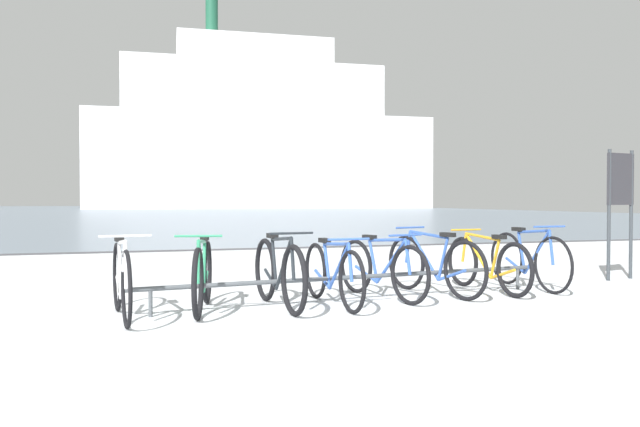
{
  "coord_description": "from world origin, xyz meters",
  "views": [
    {
      "loc": [
        -1.73,
        -4.26,
        1.16
      ],
      "look_at": [
        1.18,
        5.26,
        0.94
      ],
      "focal_mm": 34.35,
      "sensor_mm": 36.0,
      "label": 1
    }
  ],
  "objects_px": {
    "bicycle_5": "(434,265)",
    "bicycle_7": "(529,260)",
    "bicycle_0": "(121,280)",
    "bicycle_3": "(332,274)",
    "info_sign": "(620,192)",
    "bicycle_2": "(279,273)",
    "bicycle_4": "(381,269)",
    "ferry_ship": "(261,138)",
    "bicycle_6": "(487,264)",
    "bicycle_1": "(203,276)"
  },
  "relations": [
    {
      "from": "ferry_ship",
      "to": "bicycle_5",
      "type": "bearing_deg",
      "value": -99.89
    },
    {
      "from": "bicycle_5",
      "to": "bicycle_3",
      "type": "bearing_deg",
      "value": -165.85
    },
    {
      "from": "info_sign",
      "to": "bicycle_7",
      "type": "bearing_deg",
      "value": -167.66
    },
    {
      "from": "bicycle_4",
      "to": "ferry_ship",
      "type": "xyz_separation_m",
      "value": [
        13.87,
        75.52,
        9.24
      ]
    },
    {
      "from": "bicycle_7",
      "to": "ferry_ship",
      "type": "distance_m",
      "value": 76.8
    },
    {
      "from": "bicycle_1",
      "to": "info_sign",
      "type": "height_order",
      "value": "info_sign"
    },
    {
      "from": "bicycle_2",
      "to": "bicycle_0",
      "type": "bearing_deg",
      "value": -174.61
    },
    {
      "from": "bicycle_7",
      "to": "info_sign",
      "type": "height_order",
      "value": "info_sign"
    },
    {
      "from": "bicycle_1",
      "to": "bicycle_2",
      "type": "distance_m",
      "value": 0.8
    },
    {
      "from": "bicycle_4",
      "to": "bicycle_6",
      "type": "height_order",
      "value": "bicycle_4"
    },
    {
      "from": "bicycle_6",
      "to": "bicycle_1",
      "type": "bearing_deg",
      "value": -174.93
    },
    {
      "from": "bicycle_5",
      "to": "bicycle_6",
      "type": "height_order",
      "value": "bicycle_5"
    },
    {
      "from": "bicycle_3",
      "to": "info_sign",
      "type": "distance_m",
      "value": 4.85
    },
    {
      "from": "bicycle_0",
      "to": "bicycle_3",
      "type": "xyz_separation_m",
      "value": [
        2.2,
        0.14,
        -0.03
      ]
    },
    {
      "from": "bicycle_1",
      "to": "bicycle_5",
      "type": "height_order",
      "value": "bicycle_1"
    },
    {
      "from": "bicycle_1",
      "to": "bicycle_6",
      "type": "xyz_separation_m",
      "value": [
        3.58,
        0.32,
        -0.02
      ]
    },
    {
      "from": "bicycle_5",
      "to": "ferry_ship",
      "type": "distance_m",
      "value": 77.12
    },
    {
      "from": "bicycle_6",
      "to": "ferry_ship",
      "type": "height_order",
      "value": "ferry_ship"
    },
    {
      "from": "bicycle_6",
      "to": "bicycle_2",
      "type": "bearing_deg",
      "value": -172.29
    },
    {
      "from": "bicycle_0",
      "to": "bicycle_1",
      "type": "xyz_separation_m",
      "value": [
        0.8,
        0.21,
        -0.01
      ]
    },
    {
      "from": "bicycle_1",
      "to": "bicycle_6",
      "type": "bearing_deg",
      "value": 5.07
    },
    {
      "from": "bicycle_4",
      "to": "bicycle_7",
      "type": "xyz_separation_m",
      "value": [
        2.15,
        0.18,
        0.03
      ]
    },
    {
      "from": "bicycle_4",
      "to": "info_sign",
      "type": "bearing_deg",
      "value": 8.31
    },
    {
      "from": "ferry_ship",
      "to": "bicycle_7",
      "type": "bearing_deg",
      "value": -98.85
    },
    {
      "from": "info_sign",
      "to": "bicycle_3",
      "type": "bearing_deg",
      "value": -169.67
    },
    {
      "from": "bicycle_0",
      "to": "info_sign",
      "type": "relative_size",
      "value": 0.88
    },
    {
      "from": "bicycle_6",
      "to": "info_sign",
      "type": "distance_m",
      "value": 2.71
    },
    {
      "from": "bicycle_7",
      "to": "bicycle_0",
      "type": "bearing_deg",
      "value": -173.34
    },
    {
      "from": "bicycle_0",
      "to": "bicycle_2",
      "type": "bearing_deg",
      "value": 5.39
    },
    {
      "from": "bicycle_3",
      "to": "bicycle_4",
      "type": "relative_size",
      "value": 1.03
    },
    {
      "from": "bicycle_5",
      "to": "bicycle_0",
      "type": "bearing_deg",
      "value": -172.2
    },
    {
      "from": "bicycle_2",
      "to": "bicycle_3",
      "type": "height_order",
      "value": "bicycle_2"
    },
    {
      "from": "bicycle_2",
      "to": "info_sign",
      "type": "height_order",
      "value": "info_sign"
    },
    {
      "from": "bicycle_3",
      "to": "bicycle_4",
      "type": "bearing_deg",
      "value": 21.32
    },
    {
      "from": "bicycle_2",
      "to": "bicycle_6",
      "type": "distance_m",
      "value": 2.81
    },
    {
      "from": "bicycle_6",
      "to": "ferry_ship",
      "type": "distance_m",
      "value": 76.96
    },
    {
      "from": "bicycle_2",
      "to": "bicycle_4",
      "type": "bearing_deg",
      "value": 11.25
    },
    {
      "from": "bicycle_1",
      "to": "bicycle_6",
      "type": "distance_m",
      "value": 3.6
    },
    {
      "from": "bicycle_0",
      "to": "info_sign",
      "type": "xyz_separation_m",
      "value": [
        6.89,
        0.99,
        0.89
      ]
    },
    {
      "from": "bicycle_2",
      "to": "bicycle_3",
      "type": "distance_m",
      "value": 0.6
    },
    {
      "from": "bicycle_0",
      "to": "bicycle_7",
      "type": "xyz_separation_m",
      "value": [
        5.05,
        0.59,
        -0.0
      ]
    },
    {
      "from": "bicycle_2",
      "to": "ferry_ship",
      "type": "xyz_separation_m",
      "value": [
        15.17,
        75.77,
        9.21
      ]
    },
    {
      "from": "bicycle_0",
      "to": "bicycle_1",
      "type": "bearing_deg",
      "value": 14.69
    },
    {
      "from": "bicycle_3",
      "to": "bicycle_5",
      "type": "distance_m",
      "value": 1.47
    },
    {
      "from": "bicycle_3",
      "to": "bicycle_6",
      "type": "xyz_separation_m",
      "value": [
        2.18,
        0.39,
        0.0
      ]
    },
    {
      "from": "bicycle_6",
      "to": "ferry_ship",
      "type": "xyz_separation_m",
      "value": [
        12.39,
        75.4,
        9.24
      ]
    },
    {
      "from": "bicycle_1",
      "to": "bicycle_7",
      "type": "distance_m",
      "value": 4.26
    },
    {
      "from": "bicycle_2",
      "to": "bicycle_5",
      "type": "distance_m",
      "value": 2.05
    },
    {
      "from": "bicycle_0",
      "to": "ferry_ship",
      "type": "relative_size",
      "value": 0.04
    },
    {
      "from": "bicycle_5",
      "to": "bicycle_7",
      "type": "relative_size",
      "value": 1.02
    }
  ]
}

